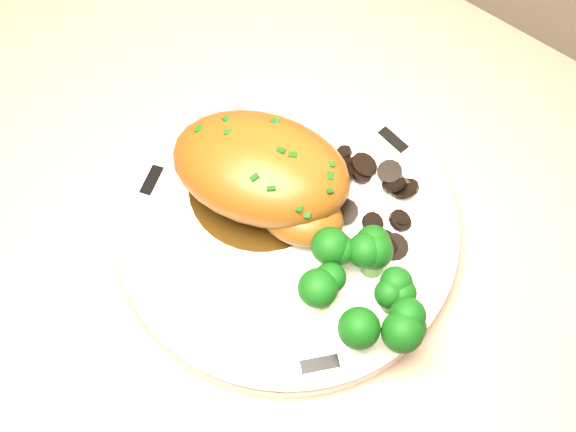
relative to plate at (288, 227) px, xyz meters
The scene contains 8 objects.
plate is the anchor object (origin of this frame).
rim_accent_0 0.12m from the plate, 80.09° to the left, with size 0.03×0.01×0.00m, color black.
rim_accent_1 0.12m from the plate, 159.91° to the right, with size 0.03×0.01×0.00m, color black.
rim_accent_2 0.12m from the plate, 39.91° to the right, with size 0.03×0.01×0.00m, color black.
gravy_pool 0.04m from the plate, 162.15° to the left, with size 0.12×0.12×0.00m, color #301F08.
chicken_breast 0.05m from the plate, 160.87° to the left, with size 0.17×0.14×0.06m.
mushroom_pile 0.07m from the plate, 55.96° to the left, with size 0.09×0.06×0.02m.
broccoli_florets 0.09m from the plate, 11.13° to the right, with size 0.10×0.07×0.04m.
Camera 1 is at (-0.11, 1.46, 1.49)m, focal length 45.00 mm.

